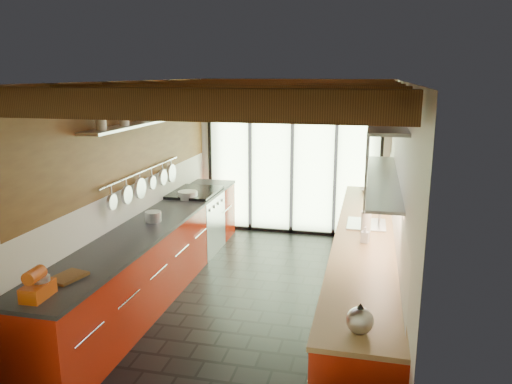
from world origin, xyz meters
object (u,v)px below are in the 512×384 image
kettle (360,319)px  soap_bottle (365,234)px  stand_mixer (38,286)px  paper_towel (366,222)px  bowl (368,191)px

kettle → soap_bottle: (0.00, 1.96, -0.01)m
stand_mixer → soap_bottle: stand_mixer is taller
paper_towel → bowl: bearing=90.0°
paper_towel → soap_bottle: bearing=-90.0°
kettle → paper_towel: paper_towel is taller
kettle → paper_towel: size_ratio=0.86×
kettle → stand_mixer: bearing=-179.4°
stand_mixer → bowl: (2.54, 4.34, -0.07)m
kettle → paper_towel: bearing=90.0°
soap_bottle → paper_towel: bearing=90.0°
soap_bottle → bowl: size_ratio=0.73×
stand_mixer → kettle: (2.54, 0.03, -0.00)m
stand_mixer → soap_bottle: 3.22m
paper_towel → bowl: 2.04m
kettle → bowl: (0.00, 4.32, -0.07)m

